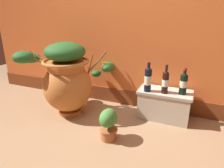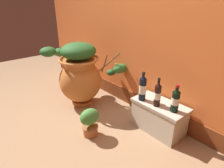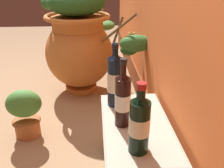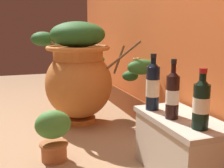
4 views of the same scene
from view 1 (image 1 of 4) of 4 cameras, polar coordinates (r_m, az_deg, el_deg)
name	(u,v)px [view 1 (image 1 of 4)]	position (r m, az deg, el deg)	size (l,w,h in m)	color
ground_plane	(85,152)	(1.92, -7.68, -18.77)	(7.00, 7.00, 0.00)	#9E7A56
back_wall	(130,5)	(2.61, 5.28, 21.78)	(4.40, 0.33, 2.60)	#D6662D
terracotta_urn	(66,78)	(2.44, -13.05, 1.74)	(1.03, 0.92, 0.89)	#C17033
stone_ledge	(164,103)	(2.43, 14.79, -5.42)	(0.61, 0.32, 0.35)	beige
wine_bottle_left	(184,83)	(2.28, 19.92, 0.40)	(0.08, 0.08, 0.30)	black
wine_bottle_middle	(165,81)	(2.26, 15.12, 0.78)	(0.07, 0.07, 0.32)	black
wine_bottle_right	(148,79)	(2.26, 10.33, 1.57)	(0.08, 0.08, 0.34)	black
potted_shrub	(108,123)	(1.97, -1.04, -11.26)	(0.18, 0.22, 0.33)	#B26638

